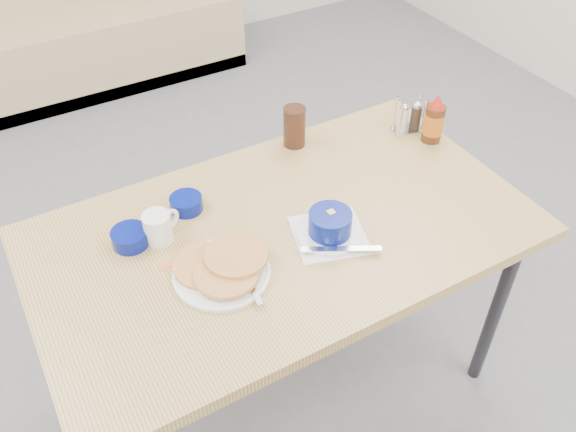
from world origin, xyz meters
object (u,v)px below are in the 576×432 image
condiment_caddy (409,119)px  pancake_plate (222,269)px  coffee_mug (159,227)px  butter_bowl (186,203)px  syrup_bottle (434,121)px  amber_tumbler (294,127)px  grits_setting (330,227)px  booth_bench (76,26)px  creamer_bowl (130,238)px  dining_table (284,244)px

condiment_caddy → pancake_plate: bearing=-147.4°
coffee_mug → butter_bowl: (0.11, 0.08, -0.02)m
coffee_mug → syrup_bottle: (0.96, 0.00, 0.03)m
coffee_mug → amber_tumbler: size_ratio=0.81×
condiment_caddy → grits_setting: bearing=-135.7°
butter_bowl → syrup_bottle: syrup_bottle is taller
booth_bench → creamer_bowl: (-0.39, -2.38, 0.43)m
grits_setting → booth_bench: bearing=92.1°
butter_bowl → amber_tumbler: bearing=16.3°
condiment_caddy → syrup_bottle: bearing=-57.7°
dining_table → syrup_bottle: 0.67m
dining_table → creamer_bowl: 0.43m
dining_table → amber_tumbler: (0.23, 0.34, 0.13)m
coffee_mug → creamer_bowl: size_ratio=1.10×
grits_setting → amber_tumbler: 0.45m
pancake_plate → coffee_mug: size_ratio=2.51×
booth_bench → condiment_caddy: booth_bench is taller
pancake_plate → amber_tumbler: bearing=42.1°
booth_bench → amber_tumbler: (0.23, -2.19, 0.48)m
amber_tumbler → condiment_caddy: amber_tumbler is taller
booth_bench → coffee_mug: booth_bench is taller
dining_table → butter_bowl: butter_bowl is taller
grits_setting → creamer_bowl: bearing=153.6°
creamer_bowl → coffee_mug: bearing=-15.1°
pancake_plate → dining_table: bearing=17.7°
coffee_mug → grits_setting: coffee_mug is taller
grits_setting → pancake_plate: bearing=176.9°
pancake_plate → syrup_bottle: bearing=13.4°
booth_bench → grits_setting: booth_bench is taller
pancake_plate → syrup_bottle: size_ratio=1.62×
booth_bench → syrup_bottle: 2.53m
dining_table → pancake_plate: pancake_plate is taller
booth_bench → condiment_caddy: 2.44m
condiment_caddy → creamer_bowl: bearing=-162.9°
creamer_bowl → condiment_caddy: bearing=3.8°
booth_bench → butter_bowl: 2.37m
grits_setting → creamer_bowl: (-0.49, 0.24, -0.01)m
dining_table → amber_tumbler: 0.43m
dining_table → butter_bowl: bearing=133.9°
creamer_bowl → butter_bowl: bearing=17.2°
coffee_mug → butter_bowl: coffee_mug is taller
dining_table → pancake_plate: bearing=-162.3°
grits_setting → syrup_bottle: 0.59m
pancake_plate → syrup_bottle: syrup_bottle is taller
booth_bench → butter_bowl: (-0.20, -2.32, 0.43)m
booth_bench → coffee_mug: bearing=-97.5°
dining_table → creamer_bowl: creamer_bowl is taller
dining_table → grits_setting: (0.10, -0.09, 0.10)m
pancake_plate → grits_setting: (0.32, -0.02, 0.02)m
coffee_mug → creamer_bowl: (-0.08, 0.02, -0.02)m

